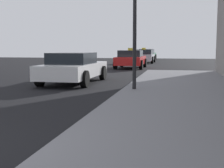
# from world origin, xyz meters

# --- Properties ---
(car_white) EXTENTS (2.01, 4.59, 1.27)m
(car_white) POSITION_xyz_m (-0.51, 9.66, 0.65)
(car_white) COLOR white
(car_white) RESTS_ON ground_plane
(car_red) EXTENTS (1.98, 4.05, 1.43)m
(car_red) POSITION_xyz_m (0.45, 19.58, 0.65)
(car_red) COLOR red
(car_red) RESTS_ON ground_plane
(car_silver) EXTENTS (2.01, 4.28, 1.43)m
(car_silver) POSITION_xyz_m (0.55, 27.41, 0.65)
(car_silver) COLOR #B7B7BF
(car_silver) RESTS_ON ground_plane
(car_green) EXTENTS (2.02, 4.11, 1.27)m
(car_green) POSITION_xyz_m (0.17, 34.37, 0.65)
(car_green) COLOR #196638
(car_green) RESTS_ON ground_plane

